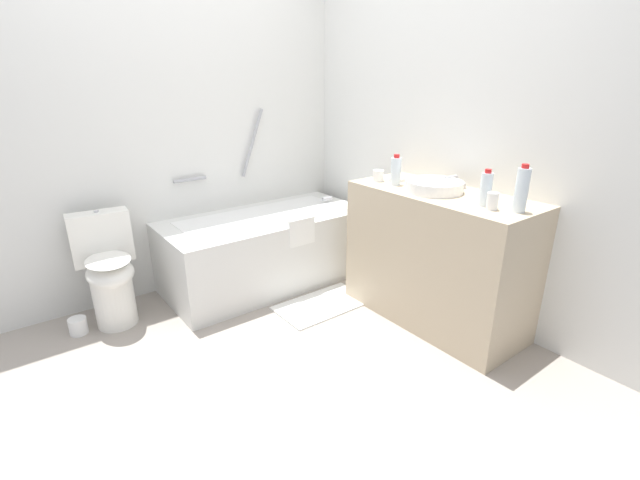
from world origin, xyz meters
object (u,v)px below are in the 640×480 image
sink_basin (434,186)px  sink_faucet (455,182)px  water_bottle_1 (486,189)px  soap_dish (397,180)px  water_bottle_0 (522,190)px  bath_mat (322,304)px  toilet (109,272)px  drinking_glass_0 (378,176)px  toilet_paper_roll (78,326)px  water_bottle_2 (396,171)px  bathtub (266,247)px  drinking_glass_1 (492,201)px

sink_basin → sink_faucet: sink_faucet is taller
water_bottle_1 → soap_dish: size_ratio=2.29×
sink_basin → water_bottle_0: (0.01, -0.56, 0.09)m
water_bottle_0 → sink_basin: bearing=91.2°
soap_dish → bath_mat: 1.04m
toilet → drinking_glass_0: drinking_glass_0 is taller
bath_mat → water_bottle_1: bearing=-64.2°
drinking_glass_0 → bath_mat: (-0.40, 0.11, -0.92)m
toilet_paper_roll → sink_faucet: bearing=-29.0°
water_bottle_2 → drinking_glass_0: 0.16m
toilet → sink_basin: (1.71, -1.21, 0.55)m
sink_faucet → bathtub: bearing=124.5°
toilet → water_bottle_0: bearing=49.7°
water_bottle_1 → bath_mat: size_ratio=0.31×
water_bottle_2 → toilet_paper_roll: 2.30m
sink_basin → toilet_paper_roll: bearing=148.5°
toilet → soap_dish: soap_dish is taller
drinking_glass_0 → drinking_glass_1: (0.01, -0.87, 0.01)m
toilet → soap_dish: (1.73, -0.88, 0.53)m
water_bottle_1 → bath_mat: 1.41m
sink_faucet → toilet_paper_roll: (-2.16, 1.20, -0.87)m
sink_faucet → soap_dish: 0.38m
bathtub → bath_mat: bathtub is taller
water_bottle_2 → toilet_paper_roll: (-1.89, 0.92, -0.93)m
water_bottle_2 → drinking_glass_0: bearing=95.1°
drinking_glass_0 → bath_mat: 1.01m
water_bottle_0 → drinking_glass_0: 0.99m
water_bottle_2 → bath_mat: 1.09m
toilet → water_bottle_2: (1.65, -0.93, 0.61)m
water_bottle_2 → toilet_paper_roll: size_ratio=1.84×
drinking_glass_1 → toilet_paper_roll: (-1.89, 1.64, -0.88)m
bath_mat → bathtub: bearing=100.1°
bathtub → drinking_glass_1: size_ratio=16.73×
sink_basin → sink_faucet: size_ratio=2.33×
sink_faucet → water_bottle_2: bearing=133.3°
bathtub → sink_basin: (0.58, -1.13, 0.62)m
water_bottle_0 → drinking_glass_1: size_ratio=2.74×
sink_faucet → water_bottle_0: (-0.19, -0.56, 0.09)m
bathtub → sink_faucet: (0.78, -1.13, 0.62)m
water_bottle_0 → bath_mat: 1.56m
water_bottle_1 → drinking_glass_0: (-0.04, 0.80, -0.06)m
drinking_glass_1 → toilet: bearing=134.9°
bathtub → water_bottle_1: 1.74m
sink_basin → bath_mat: (-0.47, 0.54, -0.92)m
toilet → sink_faucet: sink_faucet is taller
water_bottle_1 → water_bottle_2: water_bottle_1 is taller
water_bottle_0 → drinking_glass_0: water_bottle_0 is taller
toilet → water_bottle_2: 2.00m
water_bottle_2 → bathtub: bearing=121.2°
bathtub → water_bottle_1: bearing=-70.1°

